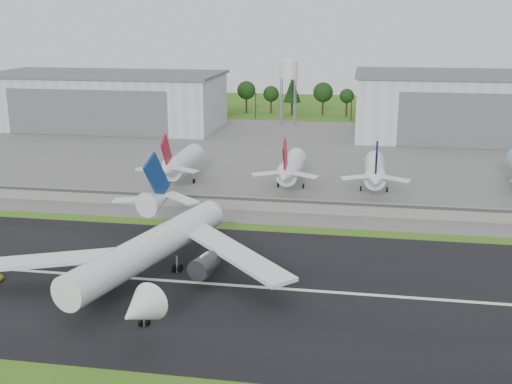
% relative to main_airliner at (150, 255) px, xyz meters
% --- Properties ---
extents(ground, '(600.00, 600.00, 0.00)m').
position_rel_main_airliner_xyz_m(ground, '(7.94, -9.58, -4.89)').
color(ground, '#366B19').
rests_on(ground, ground).
extents(runway, '(320.00, 60.00, 0.10)m').
position_rel_main_airliner_xyz_m(runway, '(7.94, 0.42, -4.84)').
color(runway, black).
rests_on(runway, ground).
extents(runway_centerline, '(220.00, 1.00, 0.02)m').
position_rel_main_airliner_xyz_m(runway_centerline, '(7.94, 0.42, -4.78)').
color(runway_centerline, white).
rests_on(runway_centerline, runway).
extents(apron, '(320.00, 150.00, 0.10)m').
position_rel_main_airliner_xyz_m(apron, '(7.94, 110.42, -4.84)').
color(apron, slate).
rests_on(apron, ground).
extents(blast_fence, '(240.00, 0.61, 3.50)m').
position_rel_main_airliner_xyz_m(blast_fence, '(7.94, 45.41, -3.09)').
color(blast_fence, gray).
rests_on(blast_fence, ground).
extents(hangar_west, '(97.00, 44.00, 23.20)m').
position_rel_main_airliner_xyz_m(hangar_west, '(-72.06, 155.34, 6.74)').
color(hangar_west, silver).
rests_on(hangar_west, ground).
extents(hangar_east, '(102.00, 47.00, 25.20)m').
position_rel_main_airliner_xyz_m(hangar_east, '(82.94, 155.34, 7.73)').
color(hangar_east, silver).
rests_on(hangar_east, ground).
extents(water_tower, '(8.40, 8.40, 29.40)m').
position_rel_main_airliner_xyz_m(water_tower, '(2.94, 175.42, 19.66)').
color(water_tower, '#99999E').
rests_on(water_tower, ground).
extents(utility_poles, '(230.00, 3.00, 12.00)m').
position_rel_main_airliner_xyz_m(utility_poles, '(7.94, 190.42, -4.89)').
color(utility_poles, black).
rests_on(utility_poles, ground).
extents(treeline, '(320.00, 16.00, 22.00)m').
position_rel_main_airliner_xyz_m(treeline, '(7.94, 205.42, -4.89)').
color(treeline, black).
rests_on(treeline, ground).
extents(main_airliner, '(55.28, 58.42, 18.17)m').
position_rel_main_airliner_xyz_m(main_airliner, '(0.00, 0.00, 0.00)').
color(main_airliner, white).
rests_on(main_airliner, runway).
extents(parked_jet_red_a, '(7.36, 31.29, 16.69)m').
position_rel_main_airliner_xyz_m(parked_jet_red_a, '(-14.17, 66.98, 1.29)').
color(parked_jet_red_a, silver).
rests_on(parked_jet_red_a, ground).
extents(parked_jet_red_b, '(7.36, 31.29, 16.58)m').
position_rel_main_airliner_xyz_m(parked_jet_red_b, '(16.94, 66.97, 1.19)').
color(parked_jet_red_b, white).
rests_on(parked_jet_red_b, ground).
extents(parked_jet_navy, '(7.36, 31.29, 16.56)m').
position_rel_main_airliner_xyz_m(parked_jet_navy, '(39.59, 66.96, 1.17)').
color(parked_jet_navy, white).
rests_on(parked_jet_navy, ground).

